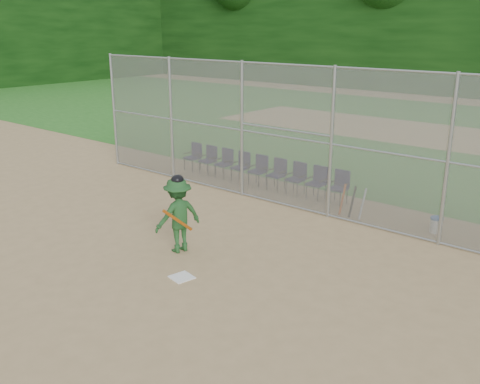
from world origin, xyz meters
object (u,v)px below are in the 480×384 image
Objects in this scene: home_plate at (182,277)px; chair_0 at (192,157)px; batter_at_plate at (178,215)px; water_cooler at (436,225)px.

chair_0 is at bearing 133.02° from home_plate.
batter_at_plate is 7.15m from chair_0.
home_plate is 1.07× the size of water_cooler.
batter_at_plate is at bearing -130.16° from water_cooler.
home_plate is 8.54m from chair_0.
chair_0 is (-8.89, 0.43, 0.28)m from water_cooler.
batter_at_plate is (-1.03, 0.94, 0.87)m from home_plate.
home_plate is at bearing -117.91° from water_cooler.
batter_at_plate is 4.55× the size of water_cooler.
home_plate is 1.64m from batter_at_plate.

